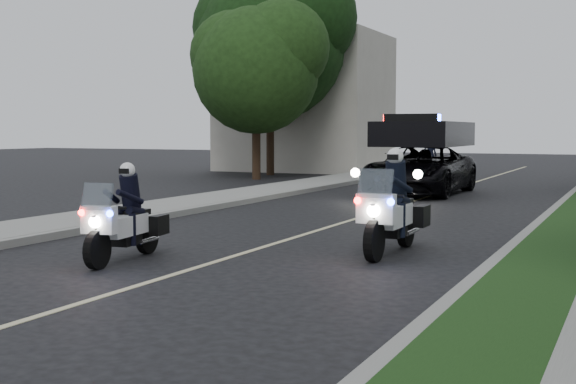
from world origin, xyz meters
name	(u,v)px	position (x,y,z in m)	size (l,w,h in m)	color
ground	(207,264)	(0.00, 0.00, 0.00)	(120.00, 120.00, 0.00)	black
curb_right	(555,210)	(4.10, 10.00, 0.07)	(0.20, 60.00, 0.15)	gray
curb_left	(266,197)	(-4.10, 10.00, 0.07)	(0.20, 60.00, 0.15)	gray
sidewalk_left	(234,196)	(-5.20, 10.00, 0.08)	(2.00, 60.00, 0.16)	gray
building_far	(305,104)	(-10.00, 26.00, 3.50)	(8.00, 6.00, 7.00)	#A8A396
lane_marking	(398,206)	(0.00, 10.00, 0.00)	(0.12, 50.00, 0.01)	#BFB78C
police_moto_left	(125,261)	(-1.37, -0.28, 0.00)	(0.65, 1.85, 1.57)	white
police_moto_right	(391,254)	(2.27, 2.22, 0.00)	(0.74, 2.11, 1.79)	white
police_suv	(420,194)	(-0.50, 14.06, 0.00)	(2.66, 5.74, 2.79)	black
bicycle	(430,178)	(-2.43, 22.70, 0.00)	(0.63, 1.80, 0.94)	black
cyclist	(430,178)	(-2.43, 22.70, 0.00)	(0.57, 0.38, 1.57)	black
tree_left_near	(256,179)	(-8.81, 18.27, 0.00)	(5.38, 5.38, 8.97)	#1F4216
tree_left_far	(270,175)	(-9.70, 21.33, 0.00)	(6.98, 6.98, 11.64)	black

